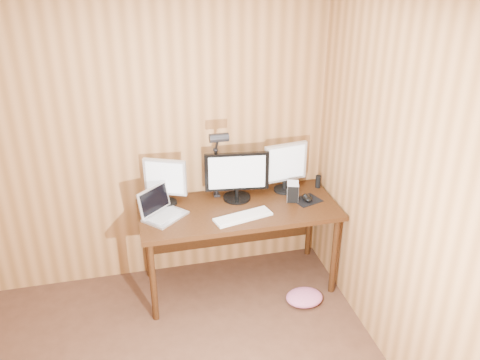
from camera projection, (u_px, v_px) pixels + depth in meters
name	position (u px, v px, depth m)	size (l,w,h in m)	color
room_shell	(120.00, 305.00, 2.26)	(4.00, 4.00, 4.00)	#4A2B1C
desk	(237.00, 216.00, 4.21)	(1.60, 0.70, 0.75)	#341A0A
monitor_center	(237.00, 176.00, 4.14)	(0.53, 0.23, 0.41)	black
monitor_left	(165.00, 181.00, 4.06)	(0.33, 0.17, 0.39)	black
monitor_right	(285.00, 166.00, 4.27)	(0.38, 0.18, 0.43)	black
laptop	(161.00, 209.00, 3.95)	(0.40, 0.40, 0.23)	silver
keyboard	(243.00, 217.00, 3.94)	(0.48, 0.25, 0.02)	white
mousepad	(307.00, 200.00, 4.21)	(0.21, 0.18, 0.00)	black
mouse	(307.00, 198.00, 4.20)	(0.07, 0.12, 0.04)	black
hard_drive	(293.00, 191.00, 4.19)	(0.13, 0.16, 0.15)	silver
phone	(234.00, 220.00, 3.91)	(0.06, 0.10, 0.01)	silver
speaker	(318.00, 181.00, 4.40)	(0.05, 0.05, 0.11)	black
desk_lamp	(218.00, 155.00, 4.04)	(0.15, 0.21, 0.65)	black
fabric_pile	(304.00, 297.00, 4.17)	(0.31, 0.25, 0.10)	#D16591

